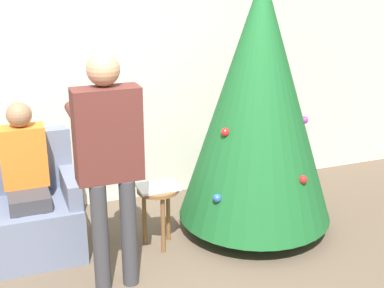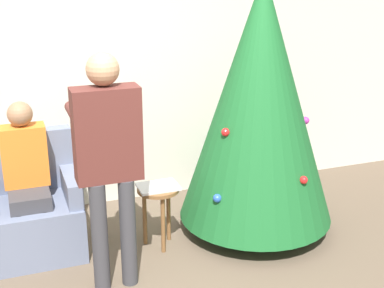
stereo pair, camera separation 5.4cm
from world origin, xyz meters
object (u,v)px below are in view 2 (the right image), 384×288
(armchair, at_px, (31,212))
(christmas_tree, at_px, (259,101))
(person_standing, at_px, (108,151))
(side_stool, at_px, (158,199))
(person_seated, at_px, (27,173))

(armchair, bearing_deg, christmas_tree, -8.62)
(person_standing, height_order, side_stool, person_standing)
(side_stool, bearing_deg, person_standing, -139.34)
(armchair, height_order, person_standing, person_standing)
(side_stool, bearing_deg, person_seated, 165.00)
(christmas_tree, height_order, person_standing, christmas_tree)
(christmas_tree, xyz_separation_m, person_standing, (-1.39, -0.42, -0.14))
(christmas_tree, distance_m, person_seated, 2.02)
(armchair, relative_size, side_stool, 1.83)
(armchair, relative_size, person_seated, 0.77)
(christmas_tree, height_order, person_seated, christmas_tree)
(side_stool, bearing_deg, armchair, 163.58)
(person_standing, bearing_deg, armchair, 127.23)
(christmas_tree, bearing_deg, armchair, 171.38)
(person_standing, distance_m, side_stool, 0.90)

